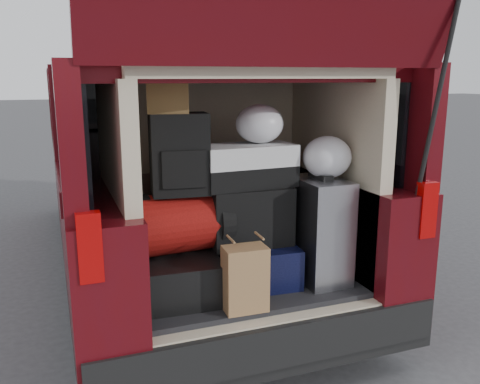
{
  "coord_description": "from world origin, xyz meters",
  "views": [
    {
      "loc": [
        -0.98,
        -2.42,
        1.71
      ],
      "look_at": [
        0.0,
        0.2,
        1.07
      ],
      "focal_mm": 38.0,
      "sensor_mm": 36.0,
      "label": 1
    }
  ],
  "objects_px": {
    "kraft_bag": "(245,279)",
    "black_soft_case": "(249,215)",
    "black_hardshell": "(178,273)",
    "twotone_duffel": "(247,166)",
    "backpack": "(179,154)",
    "silver_roller": "(319,230)",
    "navy_hardshell": "(252,260)",
    "red_duffel": "(181,222)"
  },
  "relations": [
    {
      "from": "kraft_bag",
      "to": "black_soft_case",
      "type": "distance_m",
      "value": 0.44
    },
    {
      "from": "black_hardshell",
      "to": "silver_roller",
      "type": "height_order",
      "value": "silver_roller"
    },
    {
      "from": "black_hardshell",
      "to": "navy_hardshell",
      "type": "xyz_separation_m",
      "value": [
        0.46,
        0.04,
        0.0
      ]
    },
    {
      "from": "navy_hardshell",
      "to": "backpack",
      "type": "bearing_deg",
      "value": -172.01
    },
    {
      "from": "silver_roller",
      "to": "twotone_duffel",
      "type": "relative_size",
      "value": 1.14
    },
    {
      "from": "kraft_bag",
      "to": "silver_roller",
      "type": "bearing_deg",
      "value": 25.09
    },
    {
      "from": "black_soft_case",
      "to": "twotone_duffel",
      "type": "distance_m",
      "value": 0.28
    },
    {
      "from": "backpack",
      "to": "twotone_duffel",
      "type": "bearing_deg",
      "value": 10.38
    },
    {
      "from": "black_hardshell",
      "to": "kraft_bag",
      "type": "bearing_deg",
      "value": -47.48
    },
    {
      "from": "red_duffel",
      "to": "twotone_duffel",
      "type": "distance_m",
      "value": 0.48
    },
    {
      "from": "kraft_bag",
      "to": "twotone_duffel",
      "type": "distance_m",
      "value": 0.64
    },
    {
      "from": "black_soft_case",
      "to": "red_duffel",
      "type": "bearing_deg",
      "value": 179.03
    },
    {
      "from": "black_soft_case",
      "to": "kraft_bag",
      "type": "bearing_deg",
      "value": -112.4
    },
    {
      "from": "silver_roller",
      "to": "twotone_duffel",
      "type": "distance_m",
      "value": 0.56
    },
    {
      "from": "navy_hardshell",
      "to": "black_hardshell",
      "type": "bearing_deg",
      "value": -170.86
    },
    {
      "from": "black_hardshell",
      "to": "silver_roller",
      "type": "bearing_deg",
      "value": -3.38
    },
    {
      "from": "silver_roller",
      "to": "navy_hardshell",
      "type": "bearing_deg",
      "value": 159.13
    },
    {
      "from": "silver_roller",
      "to": "red_duffel",
      "type": "height_order",
      "value": "silver_roller"
    },
    {
      "from": "black_soft_case",
      "to": "backpack",
      "type": "distance_m",
      "value": 0.54
    },
    {
      "from": "black_soft_case",
      "to": "twotone_duffel",
      "type": "bearing_deg",
      "value": 104.69
    },
    {
      "from": "black_hardshell",
      "to": "red_duffel",
      "type": "height_order",
      "value": "red_duffel"
    },
    {
      "from": "backpack",
      "to": "red_duffel",
      "type": "bearing_deg",
      "value": 82.55
    },
    {
      "from": "black_hardshell",
      "to": "twotone_duffel",
      "type": "xyz_separation_m",
      "value": [
        0.42,
        0.04,
        0.56
      ]
    },
    {
      "from": "navy_hardshell",
      "to": "red_duffel",
      "type": "height_order",
      "value": "red_duffel"
    },
    {
      "from": "red_duffel",
      "to": "backpack",
      "type": "relative_size",
      "value": 1.17
    },
    {
      "from": "black_hardshell",
      "to": "black_soft_case",
      "type": "xyz_separation_m",
      "value": [
        0.42,
        0.02,
        0.28
      ]
    },
    {
      "from": "backpack",
      "to": "silver_roller",
      "type": "bearing_deg",
      "value": -1.61
    },
    {
      "from": "backpack",
      "to": "twotone_duffel",
      "type": "xyz_separation_m",
      "value": [
        0.39,
        0.03,
        -0.09
      ]
    },
    {
      "from": "backpack",
      "to": "twotone_duffel",
      "type": "relative_size",
      "value": 0.82
    },
    {
      "from": "kraft_bag",
      "to": "red_duffel",
      "type": "height_order",
      "value": "red_duffel"
    },
    {
      "from": "red_duffel",
      "to": "twotone_duffel",
      "type": "xyz_separation_m",
      "value": [
        0.38,
        0.0,
        0.29
      ]
    },
    {
      "from": "red_duffel",
      "to": "backpack",
      "type": "bearing_deg",
      "value": -107.62
    },
    {
      "from": "black_hardshell",
      "to": "backpack",
      "type": "distance_m",
      "value": 0.65
    },
    {
      "from": "backpack",
      "to": "black_hardshell",
      "type": "bearing_deg",
      "value": -152.15
    },
    {
      "from": "backpack",
      "to": "kraft_bag",
      "type": "bearing_deg",
      "value": -48.67
    },
    {
      "from": "navy_hardshell",
      "to": "silver_roller",
      "type": "xyz_separation_m",
      "value": [
        0.36,
        -0.13,
        0.18
      ]
    },
    {
      "from": "black_hardshell",
      "to": "backpack",
      "type": "relative_size",
      "value": 1.31
    },
    {
      "from": "silver_roller",
      "to": "black_soft_case",
      "type": "xyz_separation_m",
      "value": [
        -0.39,
        0.11,
        0.1
      ]
    },
    {
      "from": "kraft_bag",
      "to": "black_soft_case",
      "type": "relative_size",
      "value": 0.73
    },
    {
      "from": "navy_hardshell",
      "to": "twotone_duffel",
      "type": "height_order",
      "value": "twotone_duffel"
    },
    {
      "from": "silver_roller",
      "to": "twotone_duffel",
      "type": "height_order",
      "value": "twotone_duffel"
    },
    {
      "from": "silver_roller",
      "to": "backpack",
      "type": "xyz_separation_m",
      "value": [
        -0.78,
        0.1,
        0.47
      ]
    }
  ]
}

